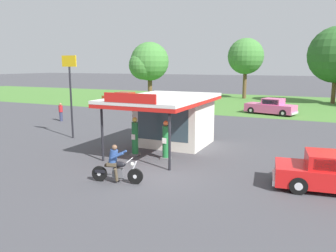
{
  "coord_description": "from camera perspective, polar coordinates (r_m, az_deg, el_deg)",
  "views": [
    {
      "loc": [
        6.21,
        -12.57,
        4.71
      ],
      "look_at": [
        -1.3,
        3.88,
        1.4
      ],
      "focal_mm": 35.53,
      "sensor_mm": 36.0,
      "label": 1
    }
  ],
  "objects": [
    {
      "name": "gas_pump_offside",
      "position": [
        16.8,
        -0.38,
        -2.71
      ],
      "size": [
        0.44,
        0.44,
        1.98
      ],
      "color": "slate",
      "rests_on": "ground"
    },
    {
      "name": "tree_oak_right",
      "position": [
        48.9,
        -3.48,
        10.79
      ],
      "size": [
        5.54,
        5.74,
        8.03
      ],
      "color": "brown",
      "rests_on": "ground"
    },
    {
      "name": "bystander_admiring_sedan",
      "position": [
        29.8,
        -17.92,
        2.36
      ],
      "size": [
        0.34,
        0.34,
        1.56
      ],
      "color": "#2D3351",
      "rests_on": "ground"
    },
    {
      "name": "gas_pump_nearside",
      "position": [
        17.61,
        -5.68,
        -2.04
      ],
      "size": [
        0.44,
        0.44,
        2.05
      ],
      "color": "slate",
      "rests_on": "ground"
    },
    {
      "name": "parked_car_back_row_centre",
      "position": [
        33.92,
        17.21,
        3.12
      ],
      "size": [
        5.15,
        2.98,
        1.56
      ],
      "color": "#E55993",
      "rests_on": "ground"
    },
    {
      "name": "service_station_kiosk",
      "position": [
        19.54,
        0.73,
        1.67
      ],
      "size": [
        4.55,
        7.2,
        3.47
      ],
      "color": "silver",
      "rests_on": "ground"
    },
    {
      "name": "parked_car_back_row_far_right",
      "position": [
        42.39,
        -7.8,
        4.79
      ],
      "size": [
        5.32,
        2.28,
        1.42
      ],
      "color": "#993819",
      "rests_on": "ground"
    },
    {
      "name": "parked_car_second_row_spare",
      "position": [
        34.82,
        0.61,
        3.71
      ],
      "size": [
        5.31,
        2.96,
        1.44
      ],
      "color": "#19479E",
      "rests_on": "ground"
    },
    {
      "name": "roadside_pole_sign",
      "position": [
        22.3,
        -16.43,
        7.08
      ],
      "size": [
        1.1,
        0.12,
        5.32
      ],
      "color": "black",
      "rests_on": "ground"
    },
    {
      "name": "tree_oak_distant_spare",
      "position": [
        49.1,
        13.2,
        11.54
      ],
      "size": [
        5.04,
        5.04,
        8.49
      ],
      "color": "brown",
      "rests_on": "ground"
    },
    {
      "name": "ground_plane",
      "position": [
        14.79,
        -1.69,
        -8.2
      ],
      "size": [
        300.0,
        300.0,
        0.0
      ],
      "primitive_type": "plane",
      "color": "#424247"
    },
    {
      "name": "bystander_chatting_near_pumps",
      "position": [
        31.23,
        6.54,
        3.32
      ],
      "size": [
        0.34,
        0.34,
        1.72
      ],
      "color": "black",
      "rests_on": "ground"
    },
    {
      "name": "motorcycle_with_rider",
      "position": [
        13.72,
        -8.9,
        -6.96
      ],
      "size": [
        2.16,
        0.75,
        1.58
      ],
      "color": "black",
      "rests_on": "ground"
    },
    {
      "name": "grass_verge_strip",
      "position": [
        43.28,
        16.17,
        3.73
      ],
      "size": [
        120.0,
        24.0,
        0.01
      ],
      "primitive_type": "cube",
      "color": "#477A33",
      "rests_on": "ground"
    }
  ]
}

